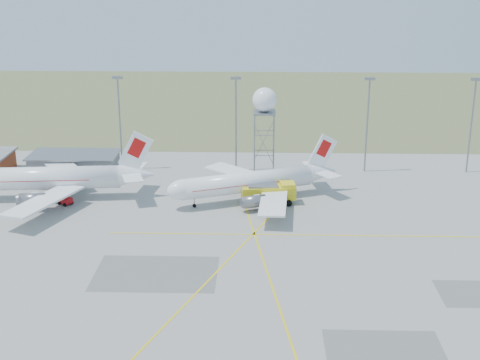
{
  "coord_description": "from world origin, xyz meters",
  "views": [
    {
      "loc": [
        -5.06,
        -73.4,
        43.88
      ],
      "look_at": [
        -8.37,
        40.0,
        6.3
      ],
      "focal_mm": 50.0,
      "sensor_mm": 36.0,
      "label": 1
    }
  ],
  "objects_px": {
    "airliner_main": "(251,182)",
    "airliner_far": "(49,179)",
    "radar_tower": "(264,126)",
    "baggage_tug": "(65,201)",
    "fire_truck": "(270,194)"
  },
  "relations": [
    {
      "from": "airliner_main",
      "to": "airliner_far",
      "type": "bearing_deg",
      "value": -21.94
    },
    {
      "from": "airliner_far",
      "to": "radar_tower",
      "type": "distance_m",
      "value": 45.39
    },
    {
      "from": "airliner_far",
      "to": "baggage_tug",
      "type": "distance_m",
      "value": 5.98
    },
    {
      "from": "airliner_far",
      "to": "fire_truck",
      "type": "distance_m",
      "value": 42.41
    },
    {
      "from": "fire_truck",
      "to": "airliner_far",
      "type": "bearing_deg",
      "value": 170.86
    },
    {
      "from": "fire_truck",
      "to": "baggage_tug",
      "type": "relative_size",
      "value": 3.46
    },
    {
      "from": "radar_tower",
      "to": "baggage_tug",
      "type": "relative_size",
      "value": 6.16
    },
    {
      "from": "fire_truck",
      "to": "radar_tower",
      "type": "bearing_deg",
      "value": 86.15
    },
    {
      "from": "airliner_main",
      "to": "baggage_tug",
      "type": "bearing_deg",
      "value": -16.67
    },
    {
      "from": "radar_tower",
      "to": "fire_truck",
      "type": "relative_size",
      "value": 1.78
    },
    {
      "from": "airliner_main",
      "to": "radar_tower",
      "type": "bearing_deg",
      "value": -120.43
    },
    {
      "from": "radar_tower",
      "to": "baggage_tug",
      "type": "distance_m",
      "value": 44.01
    },
    {
      "from": "airliner_far",
      "to": "fire_truck",
      "type": "height_order",
      "value": "airliner_far"
    },
    {
      "from": "airliner_main",
      "to": "radar_tower",
      "type": "height_order",
      "value": "radar_tower"
    },
    {
      "from": "airliner_main",
      "to": "baggage_tug",
      "type": "distance_m",
      "value": 35.21
    }
  ]
}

